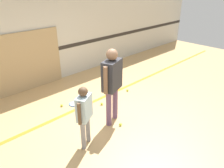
# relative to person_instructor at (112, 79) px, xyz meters

# --- Properties ---
(ground_plane) EXTENTS (16.00, 16.00, 0.00)m
(ground_plane) POSITION_rel_person_instructor_xyz_m (-0.11, 0.13, -1.08)
(ground_plane) COLOR tan
(wall_back) EXTENTS (16.00, 0.07, 3.20)m
(wall_back) POSITION_rel_person_instructor_xyz_m (-0.11, 3.00, 0.52)
(wall_back) COLOR beige
(wall_back) RESTS_ON ground_plane
(wall_panel) EXTENTS (2.07, 0.05, 1.71)m
(wall_panel) POSITION_rel_person_instructor_xyz_m (-0.55, 2.94, -0.22)
(wall_panel) COLOR tan
(wall_panel) RESTS_ON ground_plane
(floor_stripe) EXTENTS (14.40, 0.10, 0.01)m
(floor_stripe) POSITION_rel_person_instructor_xyz_m (-0.11, 0.99, -1.07)
(floor_stripe) COLOR orange
(floor_stripe) RESTS_ON ground_plane
(person_instructor) EXTENTS (0.63, 0.41, 1.74)m
(person_instructor) POSITION_rel_person_instructor_xyz_m (0.00, 0.00, 0.00)
(person_instructor) COLOR #6B4C70
(person_instructor) RESTS_ON ground_plane
(person_student_left) EXTENTS (0.43, 0.35, 1.28)m
(person_student_left) POSITION_rel_person_instructor_xyz_m (-0.93, -0.22, -0.28)
(person_student_left) COLOR gray
(person_student_left) RESTS_ON ground_plane
(racket_spare_on_floor) EXTENTS (0.36, 0.50, 0.03)m
(racket_spare_on_floor) POSITION_rel_person_instructor_xyz_m (-0.21, 1.23, -1.07)
(racket_spare_on_floor) COLOR blue
(racket_spare_on_floor) RESTS_ON ground_plane
(tennis_ball_near_instructor) EXTENTS (0.07, 0.07, 0.07)m
(tennis_ball_near_instructor) POSITION_rel_person_instructor_xyz_m (0.00, -0.27, -1.04)
(tennis_ball_near_instructor) COLOR #CCE038
(tennis_ball_near_instructor) RESTS_ON ground_plane
(tennis_ball_by_spare_racket) EXTENTS (0.07, 0.07, 0.07)m
(tennis_ball_by_spare_racket) POSITION_rel_person_instructor_xyz_m (-0.49, 1.38, -1.04)
(tennis_ball_by_spare_racket) COLOR #CCE038
(tennis_ball_by_spare_racket) RESTS_ON ground_plane
(tennis_ball_stray_left) EXTENTS (0.07, 0.07, 0.07)m
(tennis_ball_stray_left) POSITION_rel_person_instructor_xyz_m (0.31, 0.71, -1.04)
(tennis_ball_stray_left) COLOR #CCE038
(tennis_ball_stray_left) RESTS_ON ground_plane
(tennis_ball_stray_right) EXTENTS (0.07, 0.07, 0.07)m
(tennis_ball_stray_right) POSITION_rel_person_instructor_xyz_m (1.38, 0.77, -1.04)
(tennis_ball_stray_right) COLOR #CCE038
(tennis_ball_stray_right) RESTS_ON ground_plane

